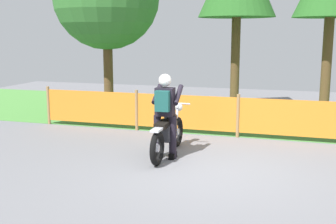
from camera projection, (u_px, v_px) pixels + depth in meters
The scene contains 5 objects.
ground at pixel (217, 170), 7.76m from camera, with size 24.00×24.00×0.02m, color slate.
grass_verge at pixel (251, 115), 13.05m from camera, with size 24.00×6.05×0.01m, color #4C8C3D.
barrier_fence at pixel (238, 115), 10.12m from camera, with size 10.48×0.08×1.05m.
motorcycle_lead at pixel (168, 132), 8.63m from camera, with size 0.62×2.11×1.00m.
rider_lead at pixel (165, 111), 8.33m from camera, with size 0.55×0.68×1.69m.
Camera 1 is at (1.34, -7.37, 2.44)m, focal length 45.23 mm.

